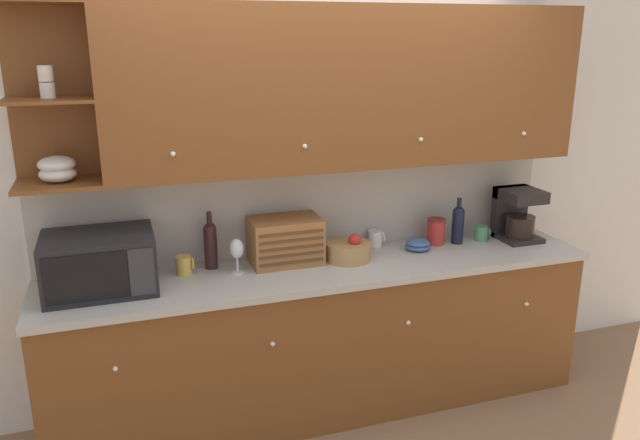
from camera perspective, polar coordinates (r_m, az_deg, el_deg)
name	(u,v)px	position (r m, az deg, el deg)	size (l,w,h in m)	color
ground_plane	(310,380)	(4.26, -0.92, -14.42)	(24.00, 24.00, 0.00)	#896647
wall_back	(308,188)	(3.78, -1.15, 2.92)	(5.56, 0.06, 2.60)	silver
counter_unit	(325,337)	(3.79, 0.44, -10.65)	(3.18, 0.62, 0.92)	brown
backsplash_panel	(309,207)	(3.78, -0.98, 1.23)	(3.16, 0.01, 0.55)	#B7B2A8
upper_cabinets	(347,88)	(3.55, 2.51, 11.97)	(3.16, 0.36, 0.89)	brown
microwave	(100,263)	(3.40, -19.51, -3.71)	(0.55, 0.41, 0.30)	black
mug	(184,265)	(3.53, -12.30, -4.06)	(0.10, 0.09, 0.10)	gold
second_wine_bottle	(210,243)	(3.57, -9.99, -2.09)	(0.07, 0.07, 0.33)	black
wine_glass	(237,250)	(3.47, -7.62, -2.73)	(0.08, 0.08, 0.20)	silver
bread_box	(285,241)	(3.61, -3.19, -1.90)	(0.41, 0.27, 0.27)	#996033
fruit_basket	(348,251)	(3.67, 2.62, -2.81)	(0.27, 0.27, 0.16)	#A87F4C
mug_patterned_third	(376,238)	(3.92, 5.11, -1.66)	(0.10, 0.09, 0.10)	silver
bowl_stack_on_counter	(418,245)	(3.89, 8.91, -2.23)	(0.16, 0.16, 0.07)	#3D5B93
storage_canister	(436,231)	(4.00, 10.56, -1.03)	(0.12, 0.12, 0.16)	#B22D28
wine_bottle	(458,223)	(4.03, 12.50, -0.25)	(0.08, 0.08, 0.30)	black
mug_blue_second	(481,233)	(4.14, 14.54, -1.15)	(0.10, 0.09, 0.10)	#4C845B
coffee_maker	(517,214)	(4.21, 17.53, 0.57)	(0.24, 0.27, 0.33)	black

